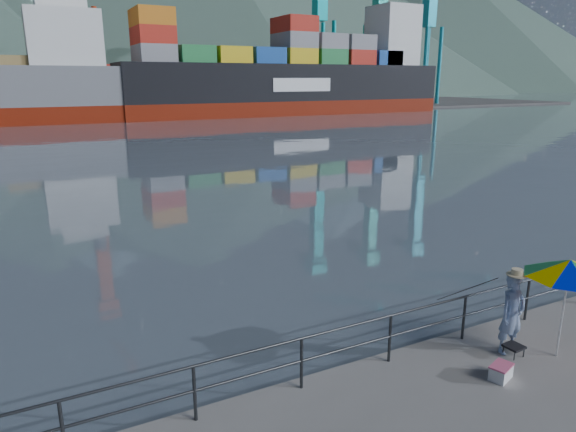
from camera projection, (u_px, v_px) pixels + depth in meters
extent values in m
cube|color=slate|center=(42.00, 102.00, 119.93)|extent=(500.00, 280.00, 0.00)
cube|color=#514F4C|center=(112.00, 110.00, 92.62)|extent=(200.00, 40.00, 0.40)
cylinder|color=#2D3033|center=(348.00, 326.00, 9.60)|extent=(22.00, 0.05, 0.05)
cylinder|color=#2D3033|center=(348.00, 348.00, 9.72)|extent=(22.00, 0.05, 0.05)
cube|color=#2D3033|center=(348.00, 350.00, 9.73)|extent=(22.00, 0.06, 1.00)
cone|color=#385147|center=(328.00, 22.00, 242.39)|extent=(257.92, 257.92, 62.00)
cone|color=#385147|center=(434.00, 22.00, 276.65)|extent=(291.20, 291.20, 70.00)
cube|color=yellow|center=(111.00, 95.00, 91.09)|extent=(6.00, 2.40, 5.20)
cube|color=#267F3F|center=(149.00, 102.00, 94.30)|extent=(6.00, 2.40, 2.60)
cube|color=red|center=(183.00, 94.00, 96.85)|extent=(6.00, 2.40, 5.20)
cube|color=#267F3F|center=(216.00, 93.00, 99.73)|extent=(6.00, 2.40, 5.20)
cube|color=#267F3F|center=(247.00, 93.00, 102.61)|extent=(6.00, 2.40, 5.20)
cube|color=#267F3F|center=(276.00, 86.00, 105.15)|extent=(6.00, 2.40, 7.80)
cube|color=red|center=(303.00, 86.00, 108.03)|extent=(6.00, 2.40, 7.80)
cube|color=#267F3F|center=(329.00, 92.00, 111.25)|extent=(6.00, 2.40, 5.20)
cube|color=red|center=(355.00, 86.00, 113.79)|extent=(6.00, 2.40, 7.80)
cube|color=red|center=(108.00, 87.00, 93.32)|extent=(6.00, 2.40, 7.80)
cube|color=orange|center=(144.00, 87.00, 96.20)|extent=(6.00, 2.40, 7.80)
cube|color=#267F3F|center=(179.00, 100.00, 99.76)|extent=(6.00, 2.40, 2.60)
cube|color=orange|center=(210.00, 86.00, 101.96)|extent=(6.00, 2.40, 7.80)
cube|color=orange|center=(241.00, 93.00, 105.18)|extent=(6.00, 2.40, 5.20)
cube|color=yellow|center=(269.00, 86.00, 107.72)|extent=(6.00, 2.40, 7.80)
imported|color=#2F5A9B|center=(512.00, 314.00, 10.46)|extent=(0.63, 0.42, 1.68)
cylinder|color=white|center=(563.00, 313.00, 10.26)|extent=(0.04, 0.04, 1.91)
cone|color=#1B8A46|center=(570.00, 268.00, 10.01)|extent=(2.11, 2.11, 0.35)
cube|color=black|center=(514.00, 346.00, 10.46)|extent=(0.37, 0.37, 0.05)
cube|color=#2D3033|center=(513.00, 351.00, 10.49)|extent=(0.29, 0.29, 0.18)
cube|color=silver|center=(501.00, 373.00, 9.67)|extent=(0.52, 0.43, 0.26)
cylinder|color=black|center=(462.00, 326.00, 11.76)|extent=(0.03, 1.69, 1.19)
cube|color=silver|center=(64.00, 38.00, 66.56)|extent=(9.00, 6.77, 7.00)
cube|color=#6A1607|center=(289.00, 108.00, 83.96)|extent=(53.76, 8.96, 2.50)
cube|color=black|center=(289.00, 83.00, 82.90)|extent=(53.76, 8.96, 5.60)
cube|color=silver|center=(392.00, 36.00, 89.92)|extent=(7.00, 7.17, 10.00)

